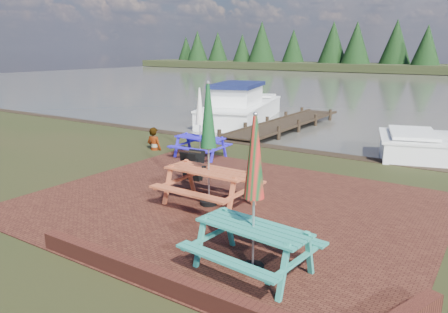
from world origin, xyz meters
The scene contains 11 objects.
ground centered at (0.00, 0.00, 0.00)m, with size 120.00×120.00×0.00m, color black.
paving centered at (0.00, 1.00, 0.01)m, with size 9.00×7.50×0.02m, color #3B1A12.
brick_wall centered at (2.15, -2.42, 0.15)m, with size 6.21×1.79×0.30m.
water centered at (0.00, 37.00, 0.00)m, with size 120.00×60.00×0.02m, color #46453C.
picnic_table_teal centered at (1.99, -1.35, 0.89)m, with size 1.99×1.81×2.55m.
picnic_table_red centered at (-0.36, 0.74, 0.98)m, with size 2.02×1.80×2.78m.
picnic_table_blue centered at (-3.21, 4.27, 0.79)m, with size 1.68×1.51×2.26m.
chalkboard centered at (-1.83, 2.06, 0.42)m, with size 0.52×0.52×0.82m.
jetty centered at (-3.50, 11.28, 0.11)m, with size 1.76×9.08×1.00m.
boat_jetty centered at (-6.54, 12.35, 0.46)m, with size 4.55×8.03×2.21m.
person centered at (-5.23, 4.26, 0.79)m, with size 0.58×0.38×1.59m, color gray.
Camera 1 is at (5.12, -6.95, 3.50)m, focal length 35.00 mm.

